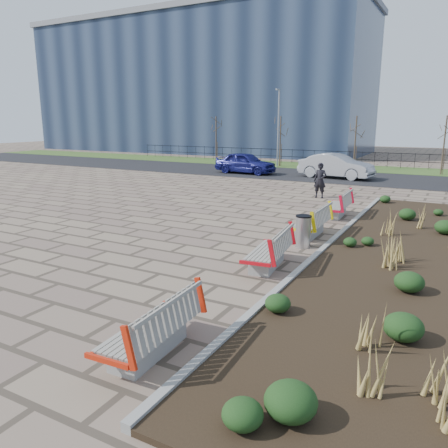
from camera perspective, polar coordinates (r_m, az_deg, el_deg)
The scene contains 20 objects.
ground at distance 10.99m, azimuth -14.57°, elevation -6.91°, with size 120.00×120.00×0.00m, color #786652.
planting_bed at distance 13.03m, azimuth 23.25°, elevation -4.15°, with size 4.50×18.00×0.10m, color black.
planting_curb at distance 13.39m, azimuth 13.32°, elevation -2.83°, with size 0.16×18.00×0.15m, color gray.
grass_verge_far at distance 36.37m, azimuth 17.03°, elevation 6.99°, with size 80.00×5.00×0.04m, color #33511E.
road at distance 30.55m, azimuth 14.72°, elevation 5.99°, with size 80.00×7.00×0.02m, color black.
bench_a at distance 7.35m, azimuth -9.84°, elevation -12.97°, with size 0.90×2.10×1.00m, color red, non-canonical shape.
bench_b at distance 11.33m, azimuth 5.66°, elevation -3.25°, with size 0.90×2.10×1.00m, color red, non-canonical shape.
bench_c at distance 14.63m, azimuth 11.17°, elevation 0.38°, with size 0.90×2.10×1.00m, color yellow, non-canonical shape.
bench_d at distance 17.80m, azimuth 14.43°, elevation 2.52°, with size 0.90×2.10×1.00m, color red, non-canonical shape.
litter_bin at distance 13.29m, azimuth 10.30°, elevation -1.00°, with size 0.46×0.46×0.96m, color #B2B2B7.
pedestrian at distance 21.96m, azimuth 12.44°, elevation 5.58°, with size 0.63×0.41×1.71m, color black.
car_blue at distance 31.38m, azimuth 2.82°, elevation 7.99°, with size 1.76×4.39×1.49m, color navy.
car_silver at distance 29.70m, azimuth 14.42°, elevation 7.36°, with size 1.68×4.80×1.58m, color #95979C.
tree_a at distance 39.03m, azimuth -1.04°, elevation 10.94°, with size 1.40×1.40×4.00m, color #4C3D2D, non-canonical shape.
tree_b at distance 36.46m, azimuth 7.35°, elevation 10.66°, with size 1.40×1.40×4.00m, color #4C3D2D, non-canonical shape.
tree_c at distance 34.75m, azimuth 16.75°, elevation 10.08°, with size 1.40×1.40×4.00m, color #4C3D2D, non-canonical shape.
tree_d at distance 34.02m, azimuth 26.79°, elevation 9.16°, with size 1.40×1.40×4.00m, color #4C3D2D, non-canonical shape.
lamp_west at distance 35.96m, azimuth 7.10°, elevation 12.23°, with size 0.24×0.60×6.00m, color gray, non-canonical shape.
railing_fence at distance 37.77m, azimuth 17.57°, elevation 8.12°, with size 44.00×0.10×1.20m, color black, non-canonical shape.
building_glass at distance 55.83m, azimuth -3.30°, elevation 17.28°, with size 40.00×14.00×15.00m, color #192338.
Camera 1 is at (7.16, -7.46, 3.74)m, focal length 35.00 mm.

